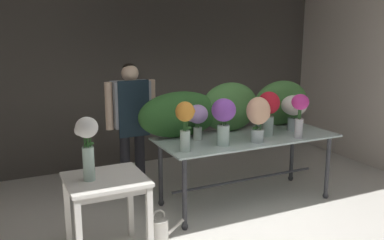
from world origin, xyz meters
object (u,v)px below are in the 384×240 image
at_px(vase_magenta_peonies, 300,110).
at_px(vase_white_roses_tall, 87,142).
at_px(side_table_white, 106,189).
at_px(vase_crimson_freesia, 269,108).
at_px(vase_lilac_lilies, 198,117).
at_px(display_table_glass, 247,146).
at_px(vase_violet_hydrangea, 223,116).
at_px(vase_ivory_dahlias, 294,108).
at_px(vase_sunset_carnations, 185,121).
at_px(vase_peach_tulips, 258,115).
at_px(watering_can, 160,230).
at_px(florist, 131,116).

bearing_deg(vase_magenta_peonies, vase_white_roses_tall, -175.39).
distance_m(side_table_white, vase_white_roses_tall, 0.46).
bearing_deg(vase_crimson_freesia, vase_lilac_lilies, 167.71).
distance_m(display_table_glass, vase_lilac_lilies, 0.69).
relative_size(vase_violet_hydrangea, vase_ivory_dahlias, 1.16).
bearing_deg(vase_sunset_carnations, vase_peach_tulips, -1.78).
relative_size(side_table_white, vase_sunset_carnations, 1.47).
height_order(vase_peach_tulips, vase_ivory_dahlias, vase_peach_tulips).
height_order(side_table_white, vase_peach_tulips, vase_peach_tulips).
distance_m(vase_ivory_dahlias, vase_white_roses_tall, 2.60).
relative_size(side_table_white, vase_magenta_peonies, 1.50).
height_order(vase_lilac_lilies, vase_peach_tulips, vase_peach_tulips).
bearing_deg(watering_can, vase_lilac_lilies, 40.26).
distance_m(vase_white_roses_tall, watering_can, 1.15).
distance_m(vase_sunset_carnations, vase_ivory_dahlias, 1.54).
relative_size(vase_lilac_lilies, watering_can, 1.12).
bearing_deg(watering_can, vase_magenta_peonies, 5.47).
xyz_separation_m(florist, vase_ivory_dahlias, (1.77, -0.76, 0.07)).
relative_size(display_table_glass, florist, 1.29).
xyz_separation_m(vase_lilac_lilies, vase_ivory_dahlias, (1.22, -0.12, 0.02)).
distance_m(display_table_glass, vase_peach_tulips, 0.49).
bearing_deg(display_table_glass, vase_crimson_freesia, -14.72).
xyz_separation_m(vase_crimson_freesia, vase_white_roses_tall, (-2.14, -0.43, -0.04)).
xyz_separation_m(display_table_glass, vase_crimson_freesia, (0.24, -0.06, 0.44)).
relative_size(vase_sunset_carnations, vase_violet_hydrangea, 1.01).
xyz_separation_m(vase_lilac_lilies, vase_white_roses_tall, (-1.33, -0.61, 0.03)).
distance_m(side_table_white, florist, 1.45).
height_order(vase_crimson_freesia, vase_magenta_peonies, vase_crimson_freesia).
bearing_deg(vase_ivory_dahlias, vase_violet_hydrangea, -169.71).
relative_size(side_table_white, vase_lilac_lilies, 1.89).
bearing_deg(vase_peach_tulips, vase_ivory_dahlias, 20.05).
distance_m(display_table_glass, vase_magenta_peonies, 0.72).
bearing_deg(vase_peach_tulips, watering_can, -169.79).
bearing_deg(vase_ivory_dahlias, side_table_white, -168.41).
relative_size(display_table_glass, vase_ivory_dahlias, 4.81).
height_order(display_table_glass, vase_violet_hydrangea, vase_violet_hydrangea).
distance_m(vase_crimson_freesia, vase_ivory_dahlias, 0.42).
xyz_separation_m(side_table_white, vase_sunset_carnations, (0.89, 0.28, 0.46)).
bearing_deg(vase_violet_hydrangea, vase_crimson_freesia, 11.48).
height_order(side_table_white, vase_crimson_freesia, vase_crimson_freesia).
bearing_deg(vase_white_roses_tall, vase_sunset_carnations, 14.99).
bearing_deg(vase_white_roses_tall, side_table_white, -0.46).
xyz_separation_m(vase_magenta_peonies, vase_ivory_dahlias, (0.16, 0.30, -0.04)).
distance_m(vase_sunset_carnations, watering_can, 1.08).
bearing_deg(vase_magenta_peonies, florist, 146.75).
bearing_deg(watering_can, vase_peach_tulips, 10.21).
bearing_deg(vase_white_roses_tall, vase_peach_tulips, 7.53).
relative_size(florist, vase_magenta_peonies, 3.22).
height_order(florist, vase_sunset_carnations, florist).
relative_size(vase_magenta_peonies, vase_violet_hydrangea, 1.00).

